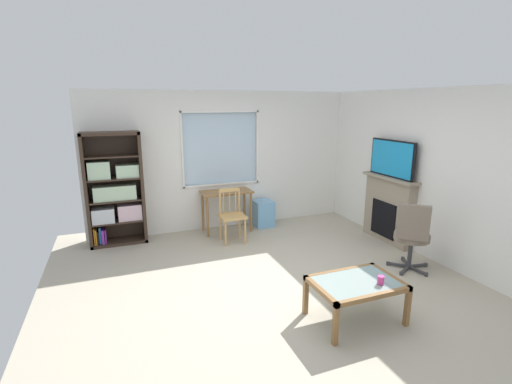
% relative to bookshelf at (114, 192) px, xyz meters
% --- Properties ---
extents(ground, '(5.90, 6.03, 0.02)m').
position_rel_bookshelf_xyz_m(ground, '(1.94, -2.28, -0.89)').
color(ground, '#B2A893').
extents(wall_back_with_window, '(4.90, 0.15, 2.52)m').
position_rel_bookshelf_xyz_m(wall_back_with_window, '(1.94, 0.24, 0.35)').
color(wall_back_with_window, white).
rests_on(wall_back_with_window, ground).
extents(wall_right, '(0.12, 5.23, 2.52)m').
position_rel_bookshelf_xyz_m(wall_right, '(4.45, -2.28, 0.38)').
color(wall_right, white).
rests_on(wall_right, ground).
extents(bookshelf, '(0.90, 0.38, 1.86)m').
position_rel_bookshelf_xyz_m(bookshelf, '(0.00, 0.00, 0.00)').
color(bookshelf, '#38281E').
rests_on(bookshelf, ground).
extents(desk_under_window, '(0.91, 0.46, 0.76)m').
position_rel_bookshelf_xyz_m(desk_under_window, '(1.88, -0.11, -0.25)').
color(desk_under_window, olive).
rests_on(desk_under_window, ground).
extents(wooden_chair, '(0.43, 0.41, 0.90)m').
position_rel_bookshelf_xyz_m(wooden_chair, '(1.82, -0.62, -0.41)').
color(wooden_chair, tan).
rests_on(wooden_chair, ground).
extents(plastic_drawer_unit, '(0.35, 0.40, 0.50)m').
position_rel_bookshelf_xyz_m(plastic_drawer_unit, '(2.62, -0.06, -0.63)').
color(plastic_drawer_unit, '#72ADDB').
rests_on(plastic_drawer_unit, ground).
extents(fireplace, '(0.26, 1.12, 1.12)m').
position_rel_bookshelf_xyz_m(fireplace, '(4.29, -1.56, -0.32)').
color(fireplace, gray).
rests_on(fireplace, ground).
extents(tv, '(0.06, 0.97, 0.61)m').
position_rel_bookshelf_xyz_m(tv, '(4.27, -1.56, 0.54)').
color(tv, black).
rests_on(tv, fireplace).
extents(office_chair, '(0.63, 0.60, 1.00)m').
position_rel_bookshelf_xyz_m(office_chair, '(3.78, -2.64, -0.32)').
color(office_chair, '#7A6B5B').
rests_on(office_chair, ground).
extents(coffee_table, '(0.93, 0.65, 0.45)m').
position_rel_bookshelf_xyz_m(coffee_table, '(2.35, -3.34, -0.49)').
color(coffee_table, '#8C9E99').
rests_on(coffee_table, ground).
extents(sippy_cup, '(0.07, 0.07, 0.09)m').
position_rel_bookshelf_xyz_m(sippy_cup, '(2.54, -3.49, -0.38)').
color(sippy_cup, '#DB3D84').
rests_on(sippy_cup, coffee_table).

